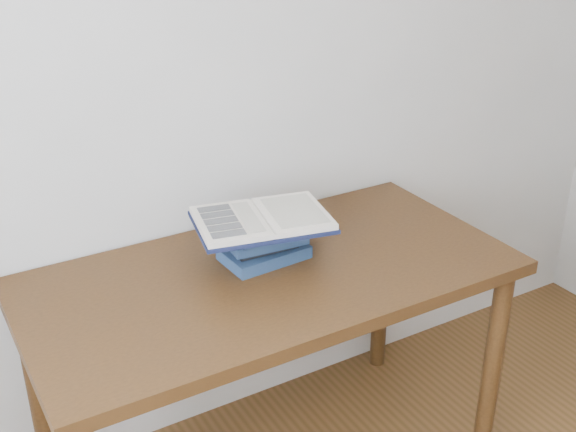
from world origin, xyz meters
TOP-DOWN VIEW (x-y plane):
  - desk at (-0.02, 1.38)m, footprint 1.42×0.71m
  - book_stack at (-0.01, 1.46)m, footprint 0.25×0.20m
  - open_book at (-0.01, 1.44)m, footprint 0.43×0.34m

SIDE VIEW (x-z plane):
  - desk at x=-0.02m, z-range 0.28..1.04m
  - book_stack at x=-0.01m, z-range 0.76..0.88m
  - open_book at x=-0.01m, z-range 0.88..0.91m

